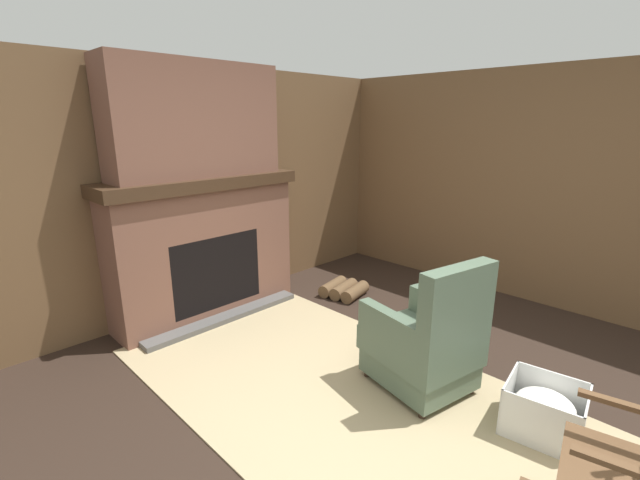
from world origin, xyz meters
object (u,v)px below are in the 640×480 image
object	(u,v)px
armchair	(425,344)
oil_lamp_vase	(165,169)
storage_case	(224,166)
laundry_basket	(544,410)
firewood_stack	(344,289)

from	to	relation	value
armchair	oil_lamp_vase	world-z (taller)	oil_lamp_vase
oil_lamp_vase	storage_case	xyz separation A→B (m)	(0.00, 0.60, -0.02)
armchair	oil_lamp_vase	size ratio (longest dim) A/B	3.83
laundry_basket	storage_case	world-z (taller)	storage_case
firewood_stack	oil_lamp_vase	distance (m)	2.21
armchair	oil_lamp_vase	xyz separation A→B (m)	(-2.26, -0.69, 1.09)
laundry_basket	oil_lamp_vase	bearing A→B (deg)	-164.85
oil_lamp_vase	firewood_stack	bearing A→B (deg)	65.06
firewood_stack	oil_lamp_vase	xyz separation A→B (m)	(-0.73, -1.56, 1.38)
laundry_basket	storage_case	distance (m)	3.29
firewood_stack	oil_lamp_vase	world-z (taller)	oil_lamp_vase
laundry_basket	storage_case	xyz separation A→B (m)	(-3.02, -0.22, 1.27)
laundry_basket	storage_case	size ratio (longest dim) A/B	1.90
laundry_basket	oil_lamp_vase	distance (m)	3.39
armchair	laundry_basket	bearing A→B (deg)	-158.58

